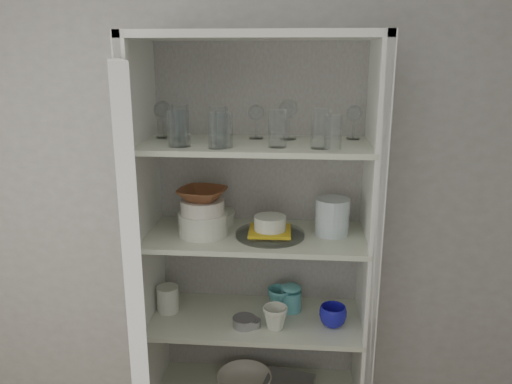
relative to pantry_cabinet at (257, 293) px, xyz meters
The scene contains 31 objects.
wall_back 0.44m from the pantry_cabinet, 140.87° to the left, with size 3.60×0.02×2.60m, color #A5A39D.
pantry_cabinet is the anchor object (origin of this frame).
tumbler_0 0.87m from the pantry_cabinet, 148.13° to the right, with size 0.07×0.07×0.14m, color silver.
tumbler_1 0.86m from the pantry_cabinet, 146.93° to the right, with size 0.07×0.07×0.15m, color silver.
tumbler_2 0.83m from the pantry_cabinet, 123.17° to the right, with size 0.07×0.07×0.14m, color silver.
tumbler_3 0.82m from the pantry_cabinet, 120.92° to the right, with size 0.07×0.07×0.14m, color silver.
tumbler_4 0.82m from the pantry_cabinet, 61.35° to the right, with size 0.07×0.07×0.15m, color silver.
tumbler_5 0.87m from the pantry_cabinet, 34.87° to the right, with size 0.07×0.07×0.13m, color silver.
tumbler_6 0.86m from the pantry_cabinet, 34.90° to the right, with size 0.08×0.08×0.15m, color silver.
tumbler_7 0.86m from the pantry_cabinet, behind, with size 0.07×0.07×0.15m, color silver.
tumbler_8 0.86m from the pantry_cabinet, behind, with size 0.06×0.06×0.13m, color silver.
tumbler_9 0.81m from the pantry_cabinet, 148.72° to the right, with size 0.07×0.07×0.15m, color silver.
goblet_0 0.91m from the pantry_cabinet, behind, with size 0.08×0.08×0.18m, color silver, non-canonical shape.
goblet_1 0.80m from the pantry_cabinet, 101.62° to the left, with size 0.07×0.07×0.16m, color silver, non-canonical shape.
goblet_2 0.83m from the pantry_cabinet, 12.21° to the left, with size 0.08×0.08×0.19m, color silver, non-canonical shape.
goblet_3 0.90m from the pantry_cabinet, ahead, with size 0.07×0.07×0.16m, color silver, non-canonical shape.
plate_stack_front 0.44m from the pantry_cabinet, 156.60° to the right, with size 0.21×0.21×0.10m, color silver.
plate_stack_back 0.42m from the pantry_cabinet, 164.90° to the left, with size 0.23×0.23×0.06m, color silver.
cream_bowl 0.51m from the pantry_cabinet, 156.60° to the right, with size 0.19×0.19×0.06m, color beige.
terracotta_bowl 0.56m from the pantry_cabinet, 156.60° to the right, with size 0.20×0.20×0.05m, color brown.
glass_platter 0.35m from the pantry_cabinet, 56.22° to the right, with size 0.30×0.30×0.02m, color silver.
yellow_trivet 0.36m from the pantry_cabinet, 56.22° to the right, with size 0.18×0.18×0.01m, color gold.
white_ramekin 0.40m from the pantry_cabinet, 56.22° to the right, with size 0.14×0.14×0.06m, color silver.
grey_bowl_stack 0.52m from the pantry_cabinet, ahead, with size 0.14×0.14×0.16m, color #B2C1C3.
mug_blue 0.37m from the pantry_cabinet, 19.77° to the right, with size 0.12×0.12×0.09m, color #131F9D.
mug_teal 0.11m from the pantry_cabinet, ahead, with size 0.11×0.11×0.11m, color teal.
mug_white 0.19m from the pantry_cabinet, 61.16° to the right, with size 0.11×0.11×0.10m, color silver.
teal_jar 0.16m from the pantry_cabinet, ahead, with size 0.09×0.09×0.11m.
measuring_cups 0.18m from the pantry_cabinet, 105.26° to the right, with size 0.10×0.10×0.04m, color #A09FAC.
white_canister 0.41m from the pantry_cabinet, behind, with size 0.10×0.10×0.12m, color silver.
cream_dish 0.45m from the pantry_cabinet, 130.50° to the right, with size 0.26×0.26×0.08m, color beige.
Camera 1 is at (0.37, -0.77, 2.01)m, focal length 35.00 mm.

